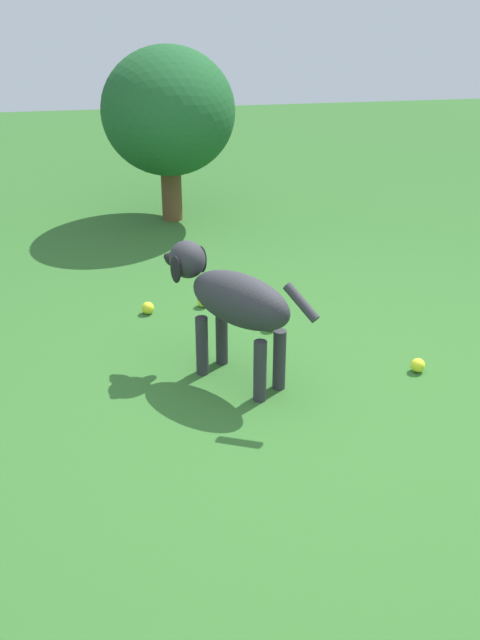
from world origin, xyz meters
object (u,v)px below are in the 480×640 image
Objects in this scene: dog at (231,299)px; tennis_ball_3 at (270,324)px; tennis_ball_2 at (203,301)px; tennis_ball_0 at (148,308)px; tennis_ball_1 at (418,365)px.

dog reaches higher than tennis_ball_3.
dog reaches higher than tennis_ball_2.
tennis_ball_2 is (0.04, -0.30, 0.00)m from tennis_ball_0.
tennis_ball_3 is (0.52, 0.59, 0.00)m from tennis_ball_1.
tennis_ball_3 is (-0.30, -0.61, 0.00)m from tennis_ball_0.
tennis_ball_0 is 1.00× the size of tennis_ball_1.
dog is 0.88m from tennis_ball_0.
tennis_ball_2 is 0.46m from tennis_ball_3.
tennis_ball_1 is at bearing -133.63° from tennis_ball_2.
tennis_ball_1 is (-0.82, -1.20, 0.00)m from tennis_ball_0.
tennis_ball_3 is (-0.34, -0.31, 0.00)m from tennis_ball_2.
dog is 10.65× the size of tennis_ball_3.
tennis_ball_1 is 0.79m from tennis_ball_3.
tennis_ball_1 and tennis_ball_2 have the same top height.
dog is at bearing 83.89° from tennis_ball_1.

